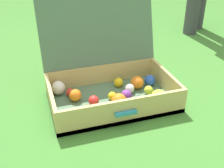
# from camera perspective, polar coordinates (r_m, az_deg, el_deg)

# --- Properties ---
(ground_plane) EXTENTS (16.00, 16.00, 0.00)m
(ground_plane) POSITION_cam_1_polar(r_m,az_deg,el_deg) (1.64, 1.93, -2.58)
(ground_plane) COLOR #3D7A2D
(open_suitcase) EXTENTS (0.67, 0.56, 0.54)m
(open_suitcase) POSITION_cam_1_polar(r_m,az_deg,el_deg) (1.58, -0.47, 1.08)
(open_suitcase) COLOR #4C7051
(open_suitcase) RESTS_ON ground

